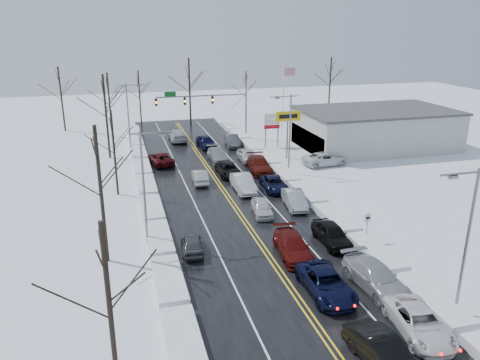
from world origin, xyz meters
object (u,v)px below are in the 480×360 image
object	(u,v)px
traffic_signal_mast	(212,103)
dealership_building	(375,128)
flagpole	(284,94)
oncoming_car_0	(200,183)
tires_plus_sign	(288,119)

from	to	relation	value
traffic_signal_mast	dealership_building	world-z (taller)	traffic_signal_mast
traffic_signal_mast	flagpole	xyz separation A→B (m)	(11.72, 2.01, 0.45)
flagpole	oncoming_car_0	xyz separation A→B (m)	(-17.06, -20.62, -5.93)
traffic_signal_mast	oncoming_car_0	world-z (taller)	traffic_signal_mast
flagpole	traffic_signal_mast	bearing A→B (deg)	-170.27
dealership_building	flagpole	bearing A→B (deg)	126.27
tires_plus_sign	flagpole	world-z (taller)	flagpole
traffic_signal_mast	oncoming_car_0	distance (m)	20.12
traffic_signal_mast	tires_plus_sign	distance (m)	13.92
traffic_signal_mast	tires_plus_sign	world-z (taller)	traffic_signal_mast
flagpole	dealership_building	bearing A→B (deg)	-53.73
traffic_signal_mast	tires_plus_sign	xyz separation A→B (m)	(7.05, -12.00, -0.49)
dealership_building	oncoming_car_0	bearing A→B (deg)	-161.57
flagpole	dealership_building	size ratio (longest dim) A/B	0.49
tires_plus_sign	oncoming_car_0	size ratio (longest dim) A/B	1.41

